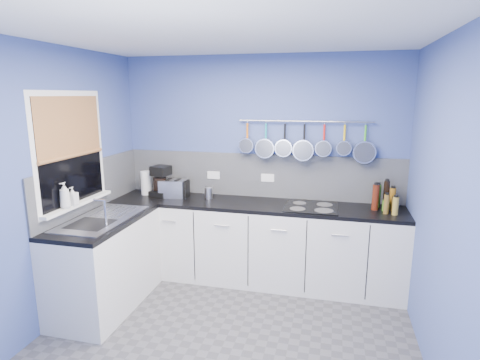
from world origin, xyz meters
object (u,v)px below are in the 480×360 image
at_px(coffee_maker, 160,181).
at_px(canister, 209,193).
at_px(toaster, 174,189).
at_px(hob, 311,207).
at_px(soap_bottle_b, 73,196).
at_px(soap_bottle_a, 65,195).
at_px(paper_towel, 146,183).

height_order(coffee_maker, canister, coffee_maker).
height_order(toaster, hob, toaster).
relative_size(soap_bottle_b, hob, 0.31).
bearing_deg(soap_bottle_b, canister, 46.82).
xyz_separation_m(soap_bottle_a, canister, (0.99, 1.16, -0.21)).
bearing_deg(soap_bottle_a, toaster, 63.23).
xyz_separation_m(soap_bottle_b, toaster, (0.57, 1.02, -0.14)).
relative_size(coffee_maker, toaster, 1.13).
distance_m(soap_bottle_b, coffee_maker, 1.11).
bearing_deg(paper_towel, soap_bottle_b, -100.93).
bearing_deg(toaster, hob, -11.48).
xyz_separation_m(soap_bottle_b, hob, (2.15, 0.95, -0.23)).
relative_size(soap_bottle_a, paper_towel, 0.86).
relative_size(paper_towel, coffee_maker, 0.78).
relative_size(paper_towel, toaster, 0.89).
bearing_deg(soap_bottle_a, canister, 49.57).
relative_size(coffee_maker, canister, 2.78).
xyz_separation_m(soap_bottle_b, coffee_maker, (0.41, 1.03, -0.06)).
relative_size(paper_towel, hob, 0.51).
height_order(soap_bottle_b, hob, soap_bottle_b).
height_order(soap_bottle_b, coffee_maker, coffee_maker).
distance_m(toaster, canister, 0.42).
bearing_deg(paper_towel, hob, -3.35).
distance_m(toaster, hob, 1.59).
relative_size(soap_bottle_a, hob, 0.43).
distance_m(soap_bottle_a, coffee_maker, 1.21).
xyz_separation_m(toaster, canister, (0.42, 0.03, -0.04)).
height_order(paper_towel, hob, paper_towel).
height_order(soap_bottle_a, paper_towel, soap_bottle_a).
bearing_deg(soap_bottle_b, coffee_maker, 68.26).
relative_size(toaster, hob, 0.57).
xyz_separation_m(canister, hob, (1.16, -0.10, -0.06)).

